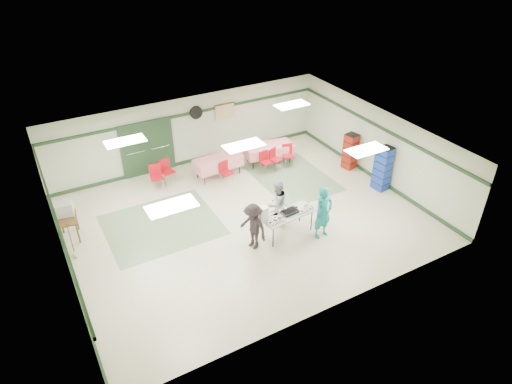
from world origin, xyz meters
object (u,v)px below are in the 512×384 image
serving_table (287,215)px  chair_a (274,157)px  volunteer_dark (253,226)px  dining_table_a (269,149)px  crate_stack_blue_a (384,169)px  crate_stack_red (350,151)px  printer_table (68,221)px  broom (71,238)px  crate_stack_blue_b (381,168)px  office_printer (64,209)px  chair_b (265,159)px  chair_c (288,153)px  dining_table_b (218,162)px  chair_loose_b (156,174)px  volunteer_teal (323,213)px  chair_d (225,170)px  volunteer_grey (277,203)px  chair_loose_a (166,169)px

serving_table → chair_a: (1.79, 3.73, -0.19)m
volunteer_dark → dining_table_a: 5.34m
crate_stack_blue_a → crate_stack_red: size_ratio=1.18×
crate_stack_red → printer_table: (-10.30, 0.70, -0.07)m
volunteer_dark → broom: 5.26m
chair_a → printer_table: size_ratio=0.92×
crate_stack_blue_b → office_printer: 10.63m
serving_table → crate_stack_blue_b: size_ratio=1.12×
chair_a → crate_stack_blue_b: crate_stack_blue_b is taller
chair_b → crate_stack_blue_a: (3.01, -3.16, 0.33)m
crate_stack_red → chair_c: bearing=145.7°
dining_table_b → broom: (-5.68, -2.15, 0.06)m
crate_stack_blue_b → printer_table: size_ratio=1.71×
dining_table_a → chair_a: size_ratio=2.30×
dining_table_b → volunteer_dark: bearing=-105.6°
chair_loose_b → chair_a: bearing=-2.4°
broom → volunteer_teal: bearing=-27.0°
volunteer_teal → chair_c: bearing=65.2°
chair_a → chair_c: chair_c is taller
volunteer_dark → chair_d: size_ratio=1.77×
chair_loose_b → crate_stack_red: (7.01, -2.21, 0.14)m
printer_table → dining_table_b: bearing=20.0°
volunteer_grey → volunteer_teal: bearing=111.8°
chair_loose_b → crate_stack_red: size_ratio=0.66×
volunteer_grey → chair_d: bearing=-98.8°
volunteer_dark → dining_table_a: (3.11, 4.34, -0.18)m
chair_b → chair_d: 1.68m
serving_table → office_printer: size_ratio=3.42×
crate_stack_blue_b → broom: bearing=172.0°
crate_stack_blue_a → printer_table: size_ratio=1.79×
dining_table_b → chair_loose_a: chair_loose_a is taller
chair_d → printer_table: 5.65m
volunteer_dark → chair_b: bearing=127.9°
serving_table → chair_loose_b: bearing=114.2°
crate_stack_blue_b → broom: 10.48m
office_printer → broom: broom is taller
serving_table → volunteer_dark: (-1.22, -0.04, 0.04)m
chair_a → chair_loose_b: size_ratio=0.92×
crate_stack_blue_a → volunteer_dark: bearing=-173.8°
crate_stack_blue_a → chair_loose_a: bearing=147.3°
volunteer_dark → chair_a: 4.83m
office_printer → broom: 1.21m
chair_a → chair_c: size_ratio=0.98×
volunteer_grey → chair_b: (1.38, 3.12, -0.28)m
volunteer_teal → chair_b: bearing=78.2°
volunteer_teal → crate_stack_blue_b: 3.73m
dining_table_b → crate_stack_red: size_ratio=1.29×
chair_loose_a → printer_table: size_ratio=0.99×
chair_a → chair_loose_b: bearing=146.6°
chair_c → crate_stack_blue_b: bearing=-42.7°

